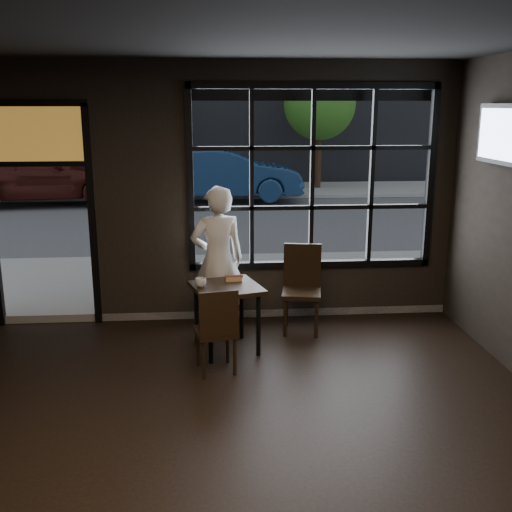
{
  "coord_description": "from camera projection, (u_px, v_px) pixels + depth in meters",
  "views": [
    {
      "loc": [
        -0.08,
        -3.82,
        2.68
      ],
      "look_at": [
        0.4,
        2.2,
        1.15
      ],
      "focal_mm": 42.0,
      "sensor_mm": 36.0,
      "label": 1
    }
  ],
  "objects": [
    {
      "name": "floor",
      "position": [
        225.0,
        485.0,
        4.35
      ],
      "size": [
        6.0,
        7.0,
        0.02
      ],
      "primitive_type": "cube",
      "color": "black",
      "rests_on": "ground"
    },
    {
      "name": "hotdog",
      "position": [
        234.0,
        278.0,
        6.72
      ],
      "size": [
        0.21,
        0.1,
        0.06
      ],
      "primitive_type": null,
      "rotation": [
        0.0,
        0.0,
        0.1
      ],
      "color": "tan",
      "rests_on": "cafe_table"
    },
    {
      "name": "street_asphalt",
      "position": [
        210.0,
        165.0,
        27.55
      ],
      "size": [
        60.0,
        41.0,
        0.04
      ],
      "primitive_type": "cube",
      "color": "#545456",
      "rests_on": "ground"
    },
    {
      "name": "window_frame",
      "position": [
        312.0,
        178.0,
        7.38
      ],
      "size": [
        3.06,
        0.12,
        2.28
      ],
      "primitive_type": "cube",
      "color": "black",
      "rests_on": "ground"
    },
    {
      "name": "cafe_table",
      "position": [
        227.0,
        318.0,
        6.64
      ],
      "size": [
        0.87,
        0.87,
        0.76
      ],
      "primitive_type": "cube",
      "rotation": [
        0.0,
        0.0,
        0.29
      ],
      "color": "black",
      "rests_on": "floor"
    },
    {
      "name": "chair_near",
      "position": [
        216.0,
        329.0,
        6.11
      ],
      "size": [
        0.46,
        0.46,
        0.91
      ],
      "primitive_type": "cube",
      "rotation": [
        0.0,
        0.0,
        3.34
      ],
      "color": "black",
      "rests_on": "floor"
    },
    {
      "name": "cup",
      "position": [
        201.0,
        283.0,
        6.5
      ],
      "size": [
        0.17,
        0.17,
        0.1
      ],
      "primitive_type": "imported",
      "rotation": [
        0.0,
        0.0,
        0.6
      ],
      "color": "silver",
      "rests_on": "cafe_table"
    },
    {
      "name": "stained_transom",
      "position": [
        34.0,
        134.0,
        6.99
      ],
      "size": [
        1.2,
        0.06,
        0.7
      ],
      "primitive_type": "cube",
      "color": "orange",
      "rests_on": "ground"
    },
    {
      "name": "maroon_car",
      "position": [
        40.0,
        173.0,
        16.22
      ],
      "size": [
        4.82,
        2.33,
        1.59
      ],
      "primitive_type": "imported",
      "rotation": [
        0.0,
        0.0,
        1.67
      ],
      "color": "#3A110D",
      "rests_on": "street_asphalt"
    },
    {
      "name": "navy_car",
      "position": [
        224.0,
        174.0,
        16.6
      ],
      "size": [
        4.33,
        1.55,
        1.42
      ],
      "primitive_type": "imported",
      "rotation": [
        0.0,
        0.0,
        1.56
      ],
      "color": "navy",
      "rests_on": "street_asphalt"
    },
    {
      "name": "tv",
      "position": [
        504.0,
        134.0,
        6.07
      ],
      "size": [
        0.12,
        1.04,
        0.61
      ],
      "primitive_type": "cube",
      "color": "black",
      "rests_on": "wall_right"
    },
    {
      "name": "man",
      "position": [
        218.0,
        260.0,
        7.11
      ],
      "size": [
        0.72,
        0.55,
        1.77
      ],
      "primitive_type": "imported",
      "rotation": [
        0.0,
        0.0,
        3.35
      ],
      "color": "silver",
      "rests_on": "floor"
    },
    {
      "name": "tree_left",
      "position": [
        148.0,
        112.0,
        17.8
      ],
      "size": [
        2.06,
        2.06,
        3.51
      ],
      "color": "#332114",
      "rests_on": "street_asphalt"
    },
    {
      "name": "ceiling",
      "position": [
        219.0,
        13.0,
        3.56
      ],
      "size": [
        6.0,
        7.0,
        0.02
      ],
      "primitive_type": "cube",
      "color": "black",
      "rests_on": "ground"
    },
    {
      "name": "tree_right",
      "position": [
        320.0,
        104.0,
        18.57
      ],
      "size": [
        2.24,
        2.24,
        3.83
      ],
      "color": "#332114",
      "rests_on": "street_asphalt"
    },
    {
      "name": "chair_window",
      "position": [
        302.0,
        290.0,
        7.16
      ],
      "size": [
        0.53,
        0.53,
        1.05
      ],
      "primitive_type": "cube",
      "rotation": [
        0.0,
        0.0,
        -0.18
      ],
      "color": "black",
      "rests_on": "floor"
    }
  ]
}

